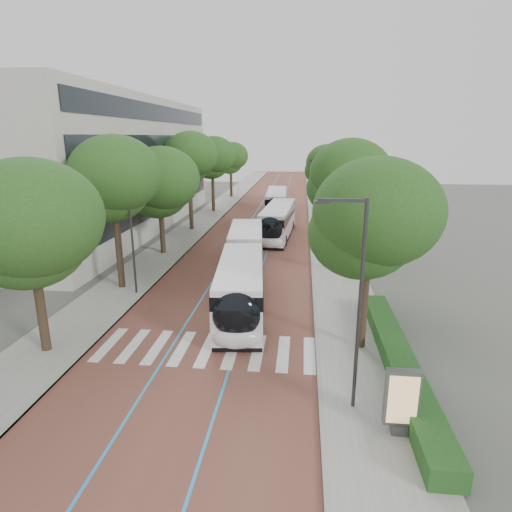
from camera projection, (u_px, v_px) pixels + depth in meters
The scene contains 20 objects.
ground at pixel (198, 360), 20.02m from camera, with size 160.00×160.00×0.00m, color #51544C.
road at pixel (268, 213), 58.30m from camera, with size 11.00×140.00×0.02m, color brown.
sidewalk_left at pixel (214, 211), 59.06m from camera, with size 4.00×140.00×0.12m, color gray.
sidewalk_right at pixel (323, 213), 57.50m from camera, with size 4.00×140.00×0.12m, color gray.
kerb_left at pixel (227, 212), 58.86m from camera, with size 0.20×140.00×0.14m, color gray.
kerb_right at pixel (309, 213), 57.70m from camera, with size 0.20×140.00×0.14m, color gray.
zebra_crossing at pixel (207, 349), 20.95m from camera, with size 10.55×3.60×0.01m.
lane_line_left at pixel (256, 212), 58.46m from camera, with size 0.12×126.00×0.01m, color #2891C8.
lane_line_right at pixel (279, 213), 58.13m from camera, with size 0.12×126.00×0.01m, color #2891C8.
office_building at pixel (83, 165), 46.94m from camera, with size 18.11×40.00×14.00m.
hedge at pixel (399, 360), 18.93m from camera, with size 1.20×14.00×0.80m, color #164117.
streetlight_near at pixel (356, 291), 15.16m from camera, with size 1.82×0.20×8.00m.
streetlight_far at pixel (324, 196), 39.08m from camera, with size 1.82×0.20×8.00m.
lamp_post_left at pixel (132, 233), 27.19m from camera, with size 0.14×0.14×8.00m, color #323134.
trees_left at pixel (175, 174), 40.73m from camera, with size 6.42×60.80×10.05m.
trees_right at pixel (337, 180), 38.47m from camera, with size 6.00×47.91×9.40m.
lead_bus at pixel (243, 269), 28.23m from camera, with size 4.29×18.55×3.20m.
bus_queued_0 at pixel (278, 222), 43.59m from camera, with size 3.28×12.53×3.20m.
bus_queued_1 at pixel (276, 203), 55.70m from camera, with size 2.99×12.48×3.20m.
ad_panel at pixel (402, 401), 14.58m from camera, with size 1.17×0.45×2.44m.
Camera 1 is at (4.64, -17.55, 10.11)m, focal length 30.00 mm.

